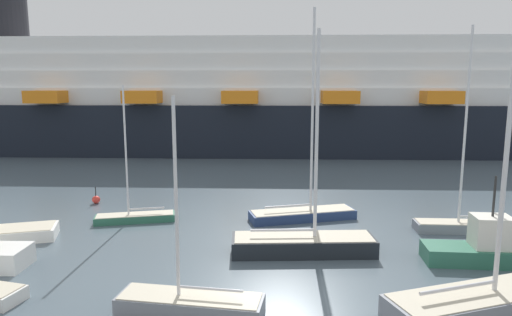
{
  "coord_description": "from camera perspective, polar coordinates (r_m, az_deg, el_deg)",
  "views": [
    {
      "loc": [
        -1.03,
        -15.31,
        8.1
      ],
      "look_at": [
        0.0,
        13.23,
        3.47
      ],
      "focal_mm": 31.78,
      "sensor_mm": 36.0,
      "label": 1
    }
  ],
  "objects": [
    {
      "name": "sailboat_4",
      "position": [
        22.44,
        5.97,
        -10.5
      ],
      "size": [
        6.91,
        1.98,
        10.61
      ],
      "rotation": [
        0.0,
        0.0,
        -0.01
      ],
      "color": "black",
      "rests_on": "ground_plane"
    },
    {
      "name": "sailboat_6",
      "position": [
        18.72,
        26.51,
        -15.41
      ],
      "size": [
        7.39,
        3.88,
        13.26
      ],
      "rotation": [
        0.0,
        0.0,
        0.27
      ],
      "color": "gray",
      "rests_on": "ground_plane"
    },
    {
      "name": "ground_plane",
      "position": [
        17.36,
        1.66,
        -18.62
      ],
      "size": [
        600.0,
        600.0,
        0.0
      ],
      "primitive_type": "plane",
      "color": "#4C5B66"
    },
    {
      "name": "sailboat_2",
      "position": [
        27.99,
        24.96,
        -7.35
      ],
      "size": [
        5.71,
        1.81,
        11.18
      ],
      "rotation": [
        0.0,
        0.0,
        3.05
      ],
      "color": "gray",
      "rests_on": "ground_plane"
    },
    {
      "name": "sailboat_3",
      "position": [
        17.07,
        -8.3,
        -17.58
      ],
      "size": [
        5.4,
        2.48,
        7.74
      ],
      "rotation": [
        0.0,
        0.0,
        2.94
      ],
      "color": "gray",
      "rests_on": "ground_plane"
    },
    {
      "name": "sailboat_5",
      "position": [
        28.23,
        -14.98,
        -6.99
      ],
      "size": [
        4.79,
        1.93,
        8.07
      ],
      "rotation": [
        0.0,
        0.0,
        3.3
      ],
      "color": "#2D6B51",
      "rests_on": "ground_plane"
    },
    {
      "name": "fishing_boat_0",
      "position": [
        23.56,
        26.94,
        -10.03
      ],
      "size": [
        5.48,
        2.38,
        4.09
      ],
      "rotation": [
        0.0,
        0.0,
        -0.13
      ],
      "color": "#2D6B51",
      "rests_on": "ground_plane"
    },
    {
      "name": "sailboat_0",
      "position": [
        27.8,
        5.91,
        -6.57
      ],
      "size": [
        6.63,
        2.95,
        12.45
      ],
      "rotation": [
        0.0,
        0.0,
        0.21
      ],
      "color": "navy",
      "rests_on": "ground_plane"
    },
    {
      "name": "cruise_ship",
      "position": [
        58.37,
        -12.1,
        6.98
      ],
      "size": [
        106.93,
        23.2,
        18.78
      ],
      "rotation": [
        0.0,
        0.0,
        -0.08
      ],
      "color": "black",
      "rests_on": "ground_plane"
    },
    {
      "name": "channel_buoy_0",
      "position": [
        33.19,
        -19.49,
        -4.95
      ],
      "size": [
        0.54,
        0.54,
        1.18
      ],
      "color": "red",
      "rests_on": "ground_plane"
    }
  ]
}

